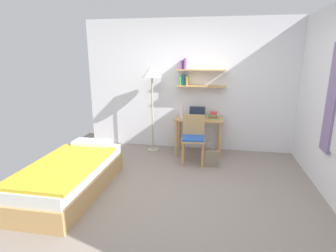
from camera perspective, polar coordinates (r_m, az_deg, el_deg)
ground_plane at (r=3.95m, az=2.11°, el=-14.08°), size 5.28×5.28×0.00m
wall_back at (r=5.50m, az=5.30°, el=8.47°), size 4.40×0.27×2.60m
bed at (r=4.13m, az=-19.87°, el=-9.96°), size 0.89×1.88×0.54m
desk at (r=5.31m, az=6.57°, el=0.14°), size 0.92×0.53×0.72m
desk_chair at (r=4.86m, az=5.39°, el=-2.21°), size 0.44×0.42×0.86m
standing_lamp at (r=5.27m, az=-3.42°, el=10.35°), size 0.37×0.37×1.71m
laptop at (r=5.35m, az=6.17°, el=2.48°), size 0.32×0.21×0.20m
water_bottle at (r=5.21m, az=2.89°, el=3.00°), size 0.06×0.06×0.24m
book_stack at (r=5.27m, az=9.51°, el=2.23°), size 0.20×0.24×0.11m
handbag at (r=4.84m, az=8.87°, el=-6.63°), size 0.28×0.12×0.43m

